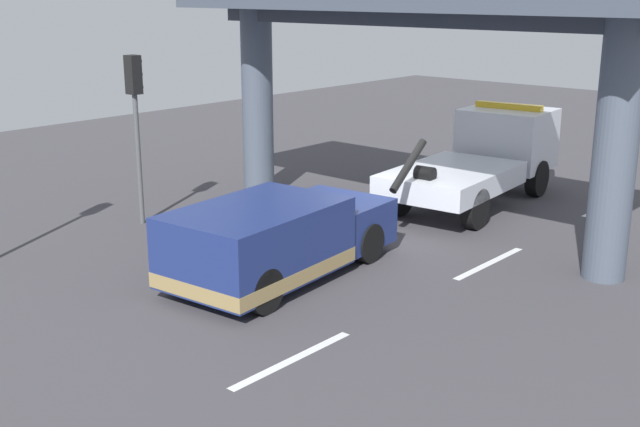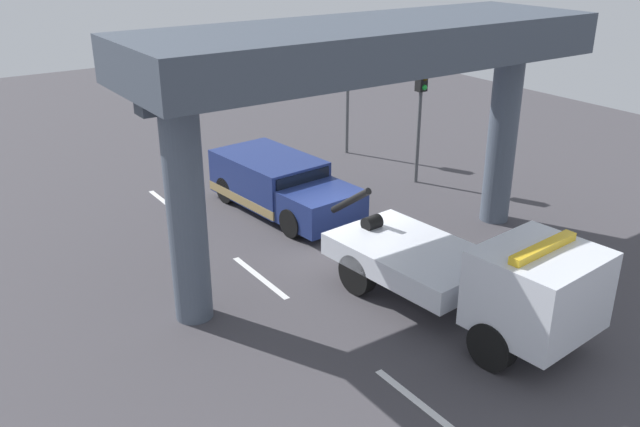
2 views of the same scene
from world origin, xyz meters
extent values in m
cube|color=#423F44|center=(0.00, 0.00, -0.05)|extent=(60.00, 40.00, 0.10)
cube|color=silver|center=(-6.00, -2.76, 0.00)|extent=(2.60, 0.16, 0.01)
cube|color=silver|center=(0.00, -2.76, 0.00)|extent=(2.60, 0.16, 0.01)
cube|color=silver|center=(6.00, -2.76, 0.00)|extent=(2.60, 0.16, 0.01)
cube|color=silver|center=(2.64, -0.11, 0.93)|extent=(4.04, 2.74, 0.55)
cube|color=silver|center=(5.95, 0.20, 1.48)|extent=(2.25, 2.48, 1.65)
cube|color=black|center=(6.56, 0.26, 1.84)|extent=(0.26, 2.20, 0.66)
cube|color=teal|center=(2.53, 1.09, 0.84)|extent=(3.63, 0.35, 0.20)
cylinder|color=black|center=(0.46, -0.31, 1.66)|extent=(1.42, 0.31, 1.07)
cylinder|color=black|center=(1.26, -0.23, 1.32)|extent=(0.40, 0.48, 0.36)
cube|color=yellow|center=(5.95, 0.20, 2.38)|extent=(0.42, 1.93, 0.16)
cylinder|color=black|center=(5.66, 1.22, 0.50)|extent=(1.03, 0.41, 1.00)
cylinder|color=black|center=(5.85, -0.85, 0.50)|extent=(1.03, 0.41, 1.00)
cylinder|color=black|center=(1.78, 0.86, 0.50)|extent=(1.03, 0.41, 1.00)
cylinder|color=black|center=(1.97, -1.21, 0.50)|extent=(1.03, 0.41, 1.00)
cube|color=navy|center=(-4.13, -0.06, 0.91)|extent=(3.64, 2.51, 1.35)
cube|color=navy|center=(-1.55, 0.18, 0.71)|extent=(1.91, 2.26, 0.95)
cube|color=black|center=(-2.39, 0.10, 1.20)|extent=(0.24, 1.93, 0.59)
cube|color=#9E8451|center=(-4.13, -0.06, 0.41)|extent=(3.66, 2.53, 0.28)
cylinder|color=black|center=(-1.78, 1.12, 0.42)|extent=(0.86, 0.36, 0.84)
cylinder|color=black|center=(-1.61, -0.79, 0.42)|extent=(0.86, 0.36, 0.84)
cylinder|color=black|center=(-5.16, 0.81, 0.42)|extent=(0.86, 0.36, 0.84)
cylinder|color=black|center=(-4.99, -1.10, 0.42)|extent=(0.86, 0.36, 0.84)
cylinder|color=#4C5666|center=(0.75, 4.87, 2.54)|extent=(0.83, 0.83, 5.08)
cylinder|color=#4C5666|center=(0.75, -4.87, 2.54)|extent=(0.83, 0.83, 5.08)
cube|color=#353C47|center=(0.75, 0.00, 4.90)|extent=(0.50, 11.34, 0.36)
cylinder|color=#515456|center=(-3.00, 5.12, 1.58)|extent=(0.12, 0.12, 3.15)
cube|color=black|center=(-3.00, 5.12, 3.60)|extent=(0.28, 0.32, 0.90)
sphere|color=#360605|center=(-2.84, 5.12, 3.90)|extent=(0.18, 0.18, 0.18)
sphere|color=#3A2D06|center=(-2.84, 5.12, 3.60)|extent=(0.18, 0.18, 0.18)
sphere|color=green|center=(-2.84, 5.12, 3.30)|extent=(0.18, 0.18, 0.18)
camera|label=1|loc=(-14.16, -10.53, 5.54)|focal=44.78mm
camera|label=2|loc=(13.16, -9.95, 8.03)|focal=37.87mm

